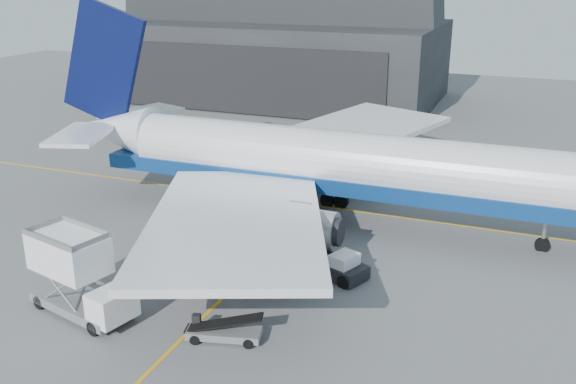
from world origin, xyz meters
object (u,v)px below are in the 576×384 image
at_px(pushback_tug, 338,267).
at_px(airliner, 323,162).
at_px(catering_truck, 78,276).
at_px(belt_loader_a, 223,331).

bearing_deg(pushback_tug, airliner, 136.93).
bearing_deg(airliner, catering_truck, -113.69).
xyz_separation_m(pushback_tug, belt_loader_a, (-3.77, -10.00, -0.18)).
bearing_deg(pushback_tug, catering_truck, -119.36).
bearing_deg(belt_loader_a, pushback_tug, 55.24).
height_order(catering_truck, belt_loader_a, catering_truck).
bearing_deg(belt_loader_a, catering_truck, 168.99).
xyz_separation_m(airliner, belt_loader_a, (0.65, -19.64, -4.49)).
bearing_deg(belt_loader_a, airliner, 77.83).
bearing_deg(catering_truck, airliner, 80.68).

